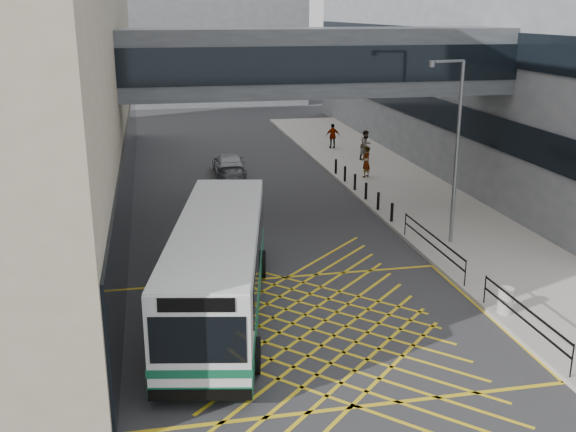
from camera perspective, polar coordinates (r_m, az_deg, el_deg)
ground at (r=21.82m, az=2.12°, el=-9.58°), size 120.00×120.00×0.00m
building_right at (r=51.63m, az=23.16°, el=15.97°), size 24.09×44.00×20.00m
building_far at (r=79.00m, az=-9.95°, el=16.21°), size 28.00×16.00×18.00m
skybridge at (r=31.97m, az=2.48°, el=12.93°), size 20.00×4.10×3.00m
pavement at (r=37.86m, az=10.09°, el=1.92°), size 6.00×54.00×0.16m
box_junction at (r=21.82m, az=2.12°, el=-9.57°), size 12.00×9.00×0.01m
bus at (r=22.34m, az=-5.87°, el=-4.13°), size 4.80×11.88×3.25m
car_white at (r=24.01m, az=-5.36°, el=-5.25°), size 3.13×4.75×1.40m
car_dark at (r=35.70m, az=-5.86°, el=2.12°), size 2.40×4.39×1.30m
car_silver at (r=41.84m, az=-5.02°, el=4.45°), size 2.10×4.66×1.43m
street_lamp at (r=28.88m, az=13.89°, el=6.14°), size 1.75×0.59×7.73m
litter_bin at (r=23.52m, az=17.93°, el=-6.82°), size 0.50×0.50×0.87m
kerb_railings at (r=25.01m, az=15.04°, el=-4.41°), size 0.05×12.54×1.00m
bollards at (r=36.82m, az=6.14°, el=2.51°), size 0.14×10.14×0.90m
pedestrian_a at (r=40.68m, az=6.63°, el=4.56°), size 0.90×0.86×1.83m
pedestrian_b at (r=45.60m, az=6.62°, el=5.99°), size 1.10×0.98×1.95m
pedestrian_c at (r=49.21m, az=3.82°, el=6.77°), size 1.09×0.59×1.77m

